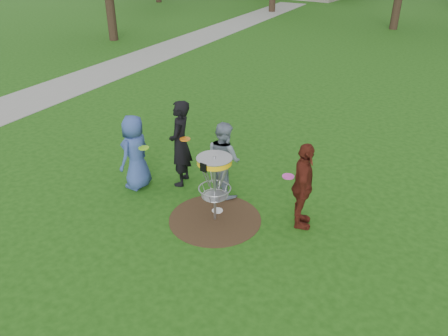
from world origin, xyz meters
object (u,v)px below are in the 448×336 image
Objects in this scene: player_black at (180,144)px; disc_golf_basket at (215,173)px; player_blue at (135,152)px; player_maroon at (303,186)px; player_grey at (224,159)px.

player_black is 1.62m from disc_golf_basket.
player_maroon is (3.55, 0.74, 0.03)m from player_blue.
player_maroon is at bearing 67.31° from player_black.
player_black reaches higher than disc_golf_basket.
player_maroon is at bearing 29.20° from disc_golf_basket.
disc_golf_basket is at bearing 81.35° from player_blue.
disc_golf_basket is (-1.42, -0.79, 0.17)m from player_maroon.
player_grey is (1.69, 0.87, -0.01)m from player_blue.
player_black reaches higher than player_grey.
player_blue is 0.97m from player_black.
disc_golf_basket is at bearing 133.95° from player_grey.
player_blue is at bearing 45.20° from player_grey.
player_grey is (1.00, 0.20, -0.15)m from player_black.
player_blue is at bearing 76.34° from player_maroon.
player_black is at bearing 29.09° from player_grey.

